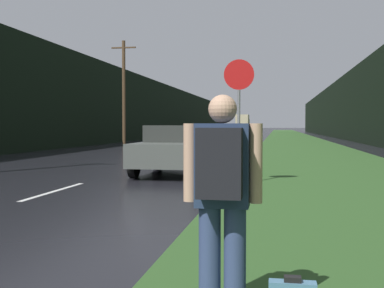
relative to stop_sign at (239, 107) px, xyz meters
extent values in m
cube|color=#2D5123|center=(2.66, 29.80, -1.93)|extent=(6.00, 240.00, 0.02)
cube|color=silver|center=(-3.98, -1.82, -1.93)|extent=(0.12, 3.00, 0.01)
cube|color=silver|center=(-3.98, 5.18, -1.93)|extent=(0.12, 3.00, 0.01)
cube|color=silver|center=(-3.98, 12.18, -1.93)|extent=(0.12, 3.00, 0.01)
cube|color=silver|center=(-3.98, 19.18, -1.93)|extent=(0.12, 3.00, 0.01)
cube|color=silver|center=(-3.98, 26.18, -1.93)|extent=(0.12, 3.00, 0.01)
cube|color=black|center=(-13.63, 39.80, 1.34)|extent=(2.00, 140.00, 6.55)
cube|color=black|center=(8.66, 39.80, 1.43)|extent=(2.00, 140.00, 6.74)
cylinder|color=#4C3823|center=(-9.98, 21.46, 1.85)|extent=(0.24, 0.24, 7.56)
cube|color=#4C3823|center=(-9.98, 21.46, 5.13)|extent=(1.80, 0.10, 0.10)
cylinder|color=slate|center=(0.00, 0.00, -0.76)|extent=(0.07, 0.07, 2.35)
cylinder|color=#B71414|center=(0.00, 0.00, 0.79)|extent=(0.74, 0.02, 0.74)
cylinder|color=navy|center=(0.44, -8.28, -1.50)|extent=(0.17, 0.17, 0.87)
cylinder|color=navy|center=(0.63, -8.28, -1.50)|extent=(0.17, 0.17, 0.87)
cube|color=navy|center=(0.54, -8.28, -0.76)|extent=(0.40, 0.23, 0.62)
sphere|color=tan|center=(0.54, -8.28, -0.34)|extent=(0.22, 0.22, 0.22)
cylinder|color=tan|center=(0.29, -8.28, -0.74)|extent=(0.10, 0.10, 0.59)
cylinder|color=tan|center=(0.78, -8.28, -0.74)|extent=(0.10, 0.10, 0.59)
cube|color=black|center=(0.54, -8.48, -0.73)|extent=(0.32, 0.18, 0.50)
cube|color=black|center=(1.06, -8.22, -1.61)|extent=(0.13, 0.08, 0.04)
cube|color=#4C514C|center=(-2.16, 2.48, -1.29)|extent=(1.86, 4.28, 0.66)
cube|color=#2D302D|center=(-2.16, 2.69, -0.71)|extent=(1.58, 1.93, 0.50)
cylinder|color=black|center=(-1.28, 1.15, -1.58)|extent=(0.20, 0.71, 0.71)
cylinder|color=black|center=(-3.04, 1.15, -1.58)|extent=(0.20, 0.71, 0.71)
cylinder|color=black|center=(-1.28, 3.80, -1.58)|extent=(0.20, 0.71, 0.71)
cylinder|color=black|center=(-3.04, 3.80, -1.58)|extent=(0.20, 0.71, 0.71)
cube|color=#6E684F|center=(-5.80, 85.64, -0.34)|extent=(2.27, 2.29, 2.38)
cube|color=tan|center=(-5.80, 82.18, 0.05)|extent=(2.39, 4.61, 3.17)
cylinder|color=black|center=(-6.94, 85.41, -1.49)|extent=(0.28, 0.90, 0.90)
cylinder|color=black|center=(-4.67, 85.41, -1.49)|extent=(0.28, 0.90, 0.90)
cylinder|color=black|center=(-6.94, 81.03, -1.49)|extent=(0.28, 0.90, 0.90)
cylinder|color=black|center=(-4.67, 81.03, -1.49)|extent=(0.28, 0.90, 0.90)
camera|label=1|loc=(0.94, -11.85, -0.46)|focal=45.00mm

